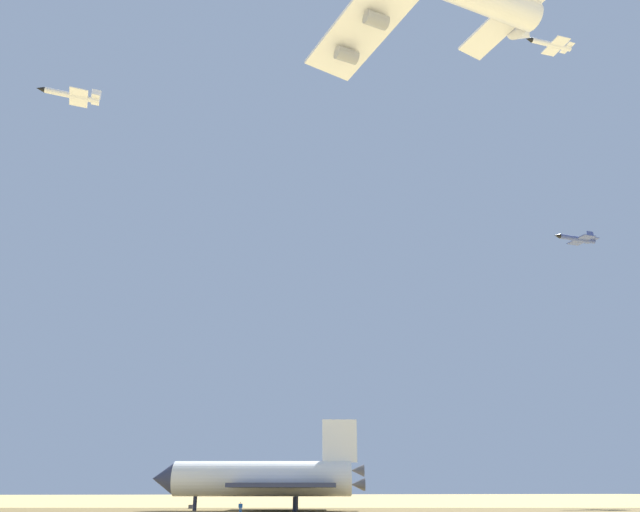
{
  "coord_description": "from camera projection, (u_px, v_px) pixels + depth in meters",
  "views": [
    {
      "loc": [
        16.88,
        113.54,
        3.25
      ],
      "look_at": [
        -12.72,
        10.7,
        44.63
      ],
      "focal_mm": 34.23,
      "sensor_mm": 36.0,
      "label": 1
    }
  ],
  "objects": [
    {
      "name": "ground_plane",
      "position": [
        232.0,
        512.0,
        104.94
      ],
      "size": [
        1200.0,
        1200.0,
        0.0
      ],
      "primitive_type": "plane",
      "color": "tan"
    },
    {
      "name": "runway_strip",
      "position": [
        262.0,
        511.0,
        108.35
      ],
      "size": [
        434.97,
        164.17,
        0.02
      ],
      "primitive_type": "cube",
      "rotation": [
        0.0,
        0.0,
        -0.28
      ],
      "color": "brown",
      "rests_on": "ground"
    },
    {
      "name": "space_shuttle",
      "position": [
        260.0,
        479.0,
        110.27
      ],
      "size": [
        38.43,
        28.05,
        15.8
      ],
      "rotation": [
        0.0,
        0.0,
        -0.28
      ],
      "color": "white",
      "rests_on": "ground"
    },
    {
      "name": "chase_jet_lead",
      "position": [
        551.0,
        44.0,
        176.5
      ],
      "size": [
        15.21,
        8.06,
        4.0
      ],
      "rotation": [
        0.0,
        0.0,
        0.01
      ],
      "color": "silver"
    },
    {
      "name": "chase_jet_left_wing",
      "position": [
        577.0,
        239.0,
        188.46
      ],
      "size": [
        15.22,
        8.22,
        4.0
      ],
      "rotation": [
        0.0,
        0.0,
        0.05
      ],
      "color": "#38478C"
    },
    {
      "name": "chase_jet_right_wing",
      "position": [
        72.0,
        95.0,
        154.9
      ],
      "size": [
        15.23,
        8.38,
        4.0
      ],
      "rotation": [
        0.0,
        0.0,
        0.09
      ],
      "color": "silver"
    },
    {
      "name": "ground_crew_near_nose",
      "position": [
        240.0,
        507.0,
        94.02
      ],
      "size": [
        0.62,
        0.36,
        1.73
      ],
      "rotation": [
        0.0,
        0.0,
        1.22
      ],
      "color": "#194799",
      "rests_on": "ground"
    },
    {
      "name": "ground_support_crate",
      "position": [
        191.0,
        507.0,
        122.59
      ],
      "size": [
        1.13,
        1.51,
        0.73
      ],
      "primitive_type": "cube",
      "rotation": [
        0.0,
        0.0,
        1.31
      ],
      "color": "#4C4C51",
      "rests_on": "ground"
    }
  ]
}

